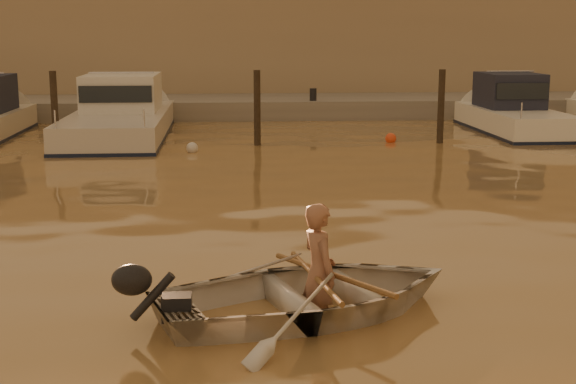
{
  "coord_description": "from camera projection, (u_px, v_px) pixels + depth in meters",
  "views": [
    {
      "loc": [
        -1.12,
        -7.57,
        3.02
      ],
      "look_at": [
        -0.2,
        3.65,
        0.75
      ],
      "focal_mm": 50.0,
      "sensor_mm": 36.0,
      "label": 1
    }
  ],
  "objects": [
    {
      "name": "ground_plane",
      "position": [
        337.0,
        336.0,
        8.08
      ],
      "size": [
        160.0,
        160.0,
        0.0
      ],
      "primitive_type": "plane",
      "color": "olive",
      "rests_on": "ground"
    },
    {
      "name": "dinghy",
      "position": [
        311.0,
        294.0,
        8.65
      ],
      "size": [
        3.96,
        3.34,
        0.7
      ],
      "primitive_type": "imported",
      "rotation": [
        0.0,
        0.0,
        1.88
      ],
      "color": "silver",
      "rests_on": "ground_plane"
    },
    {
      "name": "person",
      "position": [
        319.0,
        272.0,
        8.65
      ],
      "size": [
        0.52,
        0.64,
        1.52
      ],
      "primitive_type": "imported",
      "rotation": [
        0.0,
        0.0,
        1.88
      ],
      "color": "#9A664D",
      "rests_on": "dinghy"
    },
    {
      "name": "outboard_motor",
      "position": [
        175.0,
        307.0,
        8.08
      ],
      "size": [
        0.98,
        0.66,
        0.7
      ],
      "primitive_type": null,
      "rotation": [
        0.0,
        0.0,
        0.31
      ],
      "color": "black",
      "rests_on": "dinghy"
    },
    {
      "name": "oar_port",
      "position": [
        332.0,
        274.0,
        8.71
      ],
      "size": [
        1.1,
        1.85,
        0.13
      ],
      "primitive_type": "cylinder",
      "rotation": [
        1.54,
        0.0,
        0.52
      ],
      "color": "brown",
      "rests_on": "dinghy"
    },
    {
      "name": "oar_starboard",
      "position": [
        315.0,
        276.0,
        8.64
      ],
      "size": [
        0.35,
        2.09,
        0.13
      ],
      "primitive_type": "cylinder",
      "rotation": [
        1.54,
        0.0,
        0.14
      ],
      "color": "brown",
      "rests_on": "dinghy"
    },
    {
      "name": "moored_boat_2",
      "position": [
        120.0,
        115.0,
        23.27
      ],
      "size": [
        2.66,
        8.78,
        1.75
      ],
      "primitive_type": null,
      "color": "beige",
      "rests_on": "ground_plane"
    },
    {
      "name": "moored_boat_4",
      "position": [
        515.0,
        111.0,
        24.21
      ],
      "size": [
        2.07,
        6.44,
        1.75
      ],
      "primitive_type": null,
      "color": "white",
      "rests_on": "ground_plane"
    },
    {
      "name": "piling_1",
      "position": [
        55.0,
        113.0,
        20.95
      ],
      "size": [
        0.18,
        0.18,
        2.2
      ],
      "primitive_type": "cylinder",
      "color": "#2D2319",
      "rests_on": "ground_plane"
    },
    {
      "name": "piling_2",
      "position": [
        257.0,
        112.0,
        21.37
      ],
      "size": [
        0.18,
        0.18,
        2.2
      ],
      "primitive_type": "cylinder",
      "color": "#2D2319",
      "rests_on": "ground_plane"
    },
    {
      "name": "piling_3",
      "position": [
        441.0,
        110.0,
        21.77
      ],
      "size": [
        0.18,
        0.18,
        2.2
      ],
      "primitive_type": "cylinder",
      "color": "#2D2319",
      "rests_on": "ground_plane"
    },
    {
      "name": "fender_c",
      "position": [
        192.0,
        148.0,
        20.3
      ],
      "size": [
        0.3,
        0.3,
        0.3
      ],
      "primitive_type": "sphere",
      "color": "silver",
      "rests_on": "ground_plane"
    },
    {
      "name": "fender_d",
      "position": [
        391.0,
        138.0,
        22.14
      ],
      "size": [
        0.3,
        0.3,
        0.3
      ],
      "primitive_type": "sphere",
      "color": "#E6431B",
      "rests_on": "ground_plane"
    },
    {
      "name": "quay",
      "position": [
        254.0,
        111.0,
        29.06
      ],
      "size": [
        52.0,
        4.0,
        1.0
      ],
      "primitive_type": "cube",
      "color": "gray",
      "rests_on": "ground_plane"
    },
    {
      "name": "waterfront_building",
      "position": [
        248.0,
        46.0,
        33.99
      ],
      "size": [
        46.0,
        7.0,
        4.8
      ],
      "primitive_type": "cube",
      "color": "#9E8466",
      "rests_on": "quay"
    }
  ]
}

